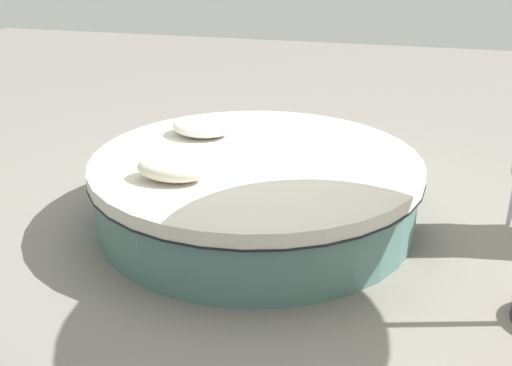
# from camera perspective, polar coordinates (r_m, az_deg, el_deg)

# --- Properties ---
(ground_plane) EXTENTS (16.00, 16.00, 0.00)m
(ground_plane) POSITION_cam_1_polar(r_m,az_deg,el_deg) (4.73, 0.00, -3.53)
(ground_plane) COLOR gray
(round_bed) EXTENTS (2.49, 2.49, 0.53)m
(round_bed) POSITION_cam_1_polar(r_m,az_deg,el_deg) (4.62, 0.00, -0.52)
(round_bed) COLOR #4C726B
(round_bed) RESTS_ON ground_plane
(throw_pillow_0) EXTENTS (0.50, 0.40, 0.15)m
(throw_pillow_0) POSITION_cam_1_polar(r_m,az_deg,el_deg) (5.00, -5.07, 5.33)
(throw_pillow_0) COLOR white
(throw_pillow_0) RESTS_ON round_bed
(throw_pillow_1) EXTENTS (0.50, 0.31, 0.17)m
(throw_pillow_1) POSITION_cam_1_polar(r_m,az_deg,el_deg) (4.12, -7.90, 1.35)
(throw_pillow_1) COLOR silver
(throw_pillow_1) RESTS_ON round_bed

